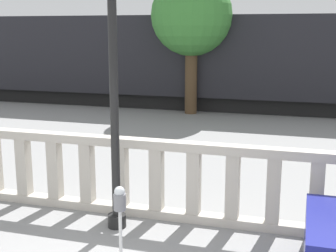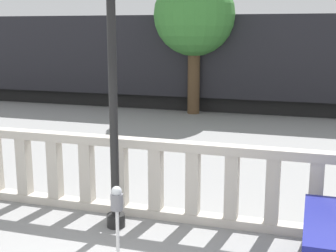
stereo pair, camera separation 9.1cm
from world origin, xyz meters
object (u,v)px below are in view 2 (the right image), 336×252
(train_near, at_px, (275,61))
(parking_meter, at_px, (117,209))
(tree_left, at_px, (194,16))
(train_far, at_px, (265,50))

(train_near, bearing_deg, parking_meter, -92.98)
(train_near, xyz_separation_m, tree_left, (-2.70, -1.55, 1.60))
(train_near, height_order, tree_left, tree_left)
(parking_meter, relative_size, train_near, 0.05)
(train_far, bearing_deg, tree_left, -97.06)
(tree_left, bearing_deg, train_far, 82.94)
(parking_meter, xyz_separation_m, tree_left, (-2.02, 11.52, 2.46))
(train_near, bearing_deg, tree_left, -150.13)
(train_far, xyz_separation_m, tree_left, (-1.36, -10.94, 1.58))
(parking_meter, xyz_separation_m, train_far, (-0.67, 22.46, 0.88))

